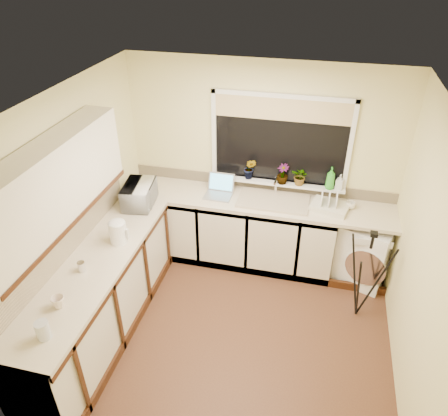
{
  "coord_description": "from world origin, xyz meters",
  "views": [
    {
      "loc": [
        0.64,
        -3.07,
        3.51
      ],
      "look_at": [
        -0.23,
        0.55,
        1.15
      ],
      "focal_mm": 34.28,
      "sensor_mm": 36.0,
      "label": 1
    }
  ],
  "objects_px": {
    "tripod": "(364,276)",
    "plant_d": "(301,176)",
    "cup_left": "(58,302)",
    "glass_jug": "(43,330)",
    "steel_jar": "(81,267)",
    "kettle": "(118,233)",
    "soap_bottle_green": "(331,178)",
    "laptop": "(219,189)",
    "dish_rack": "(330,207)",
    "plant_b": "(250,169)",
    "microwave": "(139,194)",
    "washing_machine": "(365,251)",
    "plant_c": "(283,174)",
    "soap_bottle_clear": "(340,182)",
    "cup_back": "(351,205)"
  },
  "relations": [
    {
      "from": "tripod",
      "to": "plant_d",
      "type": "distance_m",
      "value": 1.33
    },
    {
      "from": "tripod",
      "to": "cup_left",
      "type": "bearing_deg",
      "value": -159.56
    },
    {
      "from": "glass_jug",
      "to": "steel_jar",
      "type": "bearing_deg",
      "value": 98.52
    },
    {
      "from": "kettle",
      "to": "soap_bottle_green",
      "type": "distance_m",
      "value": 2.43
    },
    {
      "from": "laptop",
      "to": "dish_rack",
      "type": "distance_m",
      "value": 1.3
    },
    {
      "from": "kettle",
      "to": "glass_jug",
      "type": "height_order",
      "value": "kettle"
    },
    {
      "from": "kettle",
      "to": "cup_left",
      "type": "relative_size",
      "value": 2.05
    },
    {
      "from": "glass_jug",
      "to": "cup_left",
      "type": "relative_size",
      "value": 1.4
    },
    {
      "from": "plant_b",
      "to": "cup_left",
      "type": "height_order",
      "value": "plant_b"
    },
    {
      "from": "steel_jar",
      "to": "microwave",
      "type": "xyz_separation_m",
      "value": [
        0.06,
        1.22,
        0.08
      ]
    },
    {
      "from": "glass_jug",
      "to": "plant_b",
      "type": "bearing_deg",
      "value": 67.19
    },
    {
      "from": "washing_machine",
      "to": "plant_c",
      "type": "bearing_deg",
      "value": -171.62
    },
    {
      "from": "microwave",
      "to": "plant_d",
      "type": "distance_m",
      "value": 1.87
    },
    {
      "from": "glass_jug",
      "to": "plant_c",
      "type": "bearing_deg",
      "value": 60.06
    },
    {
      "from": "kettle",
      "to": "soap_bottle_green",
      "type": "xyz_separation_m",
      "value": [
        2.02,
        1.34,
        0.17
      ]
    },
    {
      "from": "steel_jar",
      "to": "plant_b",
      "type": "relative_size",
      "value": 0.37
    },
    {
      "from": "tripod",
      "to": "soap_bottle_clear",
      "type": "xyz_separation_m",
      "value": [
        -0.34,
        0.89,
        0.59
      ]
    },
    {
      "from": "tripod",
      "to": "plant_d",
      "type": "xyz_separation_m",
      "value": [
        -0.79,
        0.87,
        0.61
      ]
    },
    {
      "from": "laptop",
      "to": "glass_jug",
      "type": "height_order",
      "value": "laptop"
    },
    {
      "from": "dish_rack",
      "to": "tripod",
      "type": "relative_size",
      "value": 0.37
    },
    {
      "from": "laptop",
      "to": "kettle",
      "type": "distance_m",
      "value": 1.39
    },
    {
      "from": "microwave",
      "to": "soap_bottle_green",
      "type": "bearing_deg",
      "value": -81.99
    },
    {
      "from": "washing_machine",
      "to": "plant_b",
      "type": "xyz_separation_m",
      "value": [
        -1.44,
        0.24,
        0.79
      ]
    },
    {
      "from": "soap_bottle_clear",
      "to": "cup_back",
      "type": "xyz_separation_m",
      "value": [
        0.15,
        -0.16,
        -0.2
      ]
    },
    {
      "from": "kettle",
      "to": "plant_b",
      "type": "bearing_deg",
      "value": 51.66
    },
    {
      "from": "plant_d",
      "to": "dish_rack",
      "type": "bearing_deg",
      "value": -30.67
    },
    {
      "from": "plant_b",
      "to": "cup_back",
      "type": "relative_size",
      "value": 2.45
    },
    {
      "from": "washing_machine",
      "to": "cup_left",
      "type": "height_order",
      "value": "cup_left"
    },
    {
      "from": "laptop",
      "to": "steel_jar",
      "type": "relative_size",
      "value": 3.37
    },
    {
      "from": "kettle",
      "to": "microwave",
      "type": "bearing_deg",
      "value": 96.29
    },
    {
      "from": "plant_d",
      "to": "glass_jug",
      "type": "bearing_deg",
      "value": -123.14
    },
    {
      "from": "cup_left",
      "to": "soap_bottle_clear",
      "type": "bearing_deg",
      "value": 46.07
    },
    {
      "from": "plant_b",
      "to": "soap_bottle_green",
      "type": "relative_size",
      "value": 0.99
    },
    {
      "from": "plant_d",
      "to": "microwave",
      "type": "bearing_deg",
      "value": -160.48
    },
    {
      "from": "kettle",
      "to": "plant_c",
      "type": "relative_size",
      "value": 0.95
    },
    {
      "from": "tripod",
      "to": "soap_bottle_green",
      "type": "relative_size",
      "value": 4.1
    },
    {
      "from": "soap_bottle_green",
      "to": "steel_jar",
      "type": "bearing_deg",
      "value": -139.74
    },
    {
      "from": "plant_c",
      "to": "laptop",
      "type": "bearing_deg",
      "value": -166.89
    },
    {
      "from": "plant_b",
      "to": "plant_d",
      "type": "xyz_separation_m",
      "value": [
        0.6,
        -0.01,
        -0.02
      ]
    },
    {
      "from": "washing_machine",
      "to": "steel_jar",
      "type": "distance_m",
      "value": 3.16
    },
    {
      "from": "washing_machine",
      "to": "plant_c",
      "type": "height_order",
      "value": "plant_c"
    },
    {
      "from": "tripod",
      "to": "microwave",
      "type": "distance_m",
      "value": 2.61
    },
    {
      "from": "laptop",
      "to": "steel_jar",
      "type": "height_order",
      "value": "laptop"
    },
    {
      "from": "plant_d",
      "to": "soap_bottle_green",
      "type": "xyz_separation_m",
      "value": [
        0.34,
        -0.01,
        0.02
      ]
    },
    {
      "from": "washing_machine",
      "to": "kettle",
      "type": "relative_size",
      "value": 3.42
    },
    {
      "from": "tripod",
      "to": "plant_c",
      "type": "relative_size",
      "value": 4.55
    },
    {
      "from": "washing_machine",
      "to": "cup_back",
      "type": "relative_size",
      "value": 7.24
    },
    {
      "from": "washing_machine",
      "to": "cup_left",
      "type": "distance_m",
      "value": 3.39
    },
    {
      "from": "kettle",
      "to": "cup_back",
      "type": "bearing_deg",
      "value": 27.82
    },
    {
      "from": "microwave",
      "to": "plant_b",
      "type": "bearing_deg",
      "value": -69.49
    }
  ]
}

